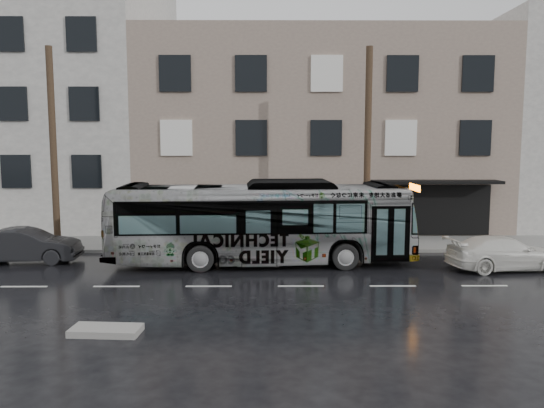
{
  "coord_description": "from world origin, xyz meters",
  "views": [
    {
      "loc": [
        2.09,
        -20.43,
        4.96
      ],
      "look_at": [
        2.23,
        2.5,
        2.3
      ],
      "focal_mm": 35.0,
      "sensor_mm": 36.0,
      "label": 1
    }
  ],
  "objects": [
    {
      "name": "white_sedan",
      "position": [
        11.33,
        -0.08,
        0.66
      ],
      "size": [
        4.73,
        2.45,
        1.31
      ],
      "primitive_type": "imported",
      "rotation": [
        0.0,
        0.0,
        1.71
      ],
      "color": "silver",
      "rests_on": "ground"
    },
    {
      "name": "bus",
      "position": [
        1.76,
        0.94,
        1.71
      ],
      "size": [
        12.45,
        3.54,
        3.43
      ],
      "primitive_type": "imported",
      "rotation": [
        0.0,
        0.0,
        1.62
      ],
      "color": "#B2B2B2",
      "rests_on": "ground"
    },
    {
      "name": "utility_pole_front",
      "position": [
        6.5,
        3.3,
        4.65
      ],
      "size": [
        0.3,
        0.3,
        9.0
      ],
      "primitive_type": "cylinder",
      "color": "#433321",
      "rests_on": "sidewalk"
    },
    {
      "name": "building_taupe",
      "position": [
        5.0,
        12.7,
        5.5
      ],
      "size": [
        20.0,
        12.0,
        11.0
      ],
      "primitive_type": "cube",
      "color": "gray",
      "rests_on": "ground"
    },
    {
      "name": "utility_pole_rear",
      "position": [
        -7.5,
        3.3,
        4.65
      ],
      "size": [
        0.3,
        0.3,
        9.0
      ],
      "primitive_type": "cylinder",
      "color": "#433321",
      "rests_on": "sidewalk"
    },
    {
      "name": "slush_pile",
      "position": [
        -2.17,
        -7.07,
        0.09
      ],
      "size": [
        1.85,
        0.93,
        0.18
      ],
      "primitive_type": "cube",
      "rotation": [
        0.0,
        0.0,
        -0.07
      ],
      "color": "gray",
      "rests_on": "ground"
    },
    {
      "name": "ground",
      "position": [
        0.0,
        0.0,
        0.0
      ],
      "size": [
        120.0,
        120.0,
        0.0
      ],
      "primitive_type": "plane",
      "color": "black",
      "rests_on": "ground"
    },
    {
      "name": "sign_post",
      "position": [
        7.6,
        3.3,
        1.35
      ],
      "size": [
        0.06,
        0.06,
        2.4
      ],
      "primitive_type": "cylinder",
      "color": "slate",
      "rests_on": "sidewalk"
    },
    {
      "name": "dark_sedan",
      "position": [
        -8.0,
        1.24,
        0.71
      ],
      "size": [
        4.44,
        1.83,
        1.43
      ],
      "primitive_type": "imported",
      "rotation": [
        0.0,
        0.0,
        1.64
      ],
      "color": "black",
      "rests_on": "ground"
    },
    {
      "name": "sidewalk",
      "position": [
        0.0,
        4.9,
        0.07
      ],
      "size": [
        90.0,
        3.6,
        0.15
      ],
      "primitive_type": "cube",
      "color": "gray",
      "rests_on": "ground"
    }
  ]
}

